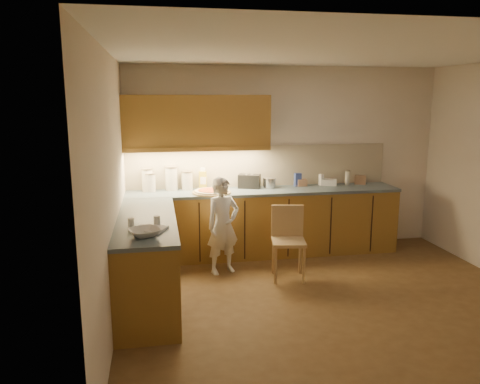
{
  "coord_description": "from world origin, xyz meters",
  "views": [
    {
      "loc": [
        -1.82,
        -4.46,
        2.16
      ],
      "look_at": [
        -0.8,
        1.2,
        1.0
      ],
      "focal_mm": 35.0,
      "sensor_mm": 36.0,
      "label": 1
    }
  ],
  "objects_px": {
    "child": "(223,226)",
    "wooden_chair": "(288,236)",
    "pizza_on_board": "(212,192)",
    "oil_jug": "(203,179)",
    "toaster": "(249,181)"
  },
  "relations": [
    {
      "from": "child",
      "to": "oil_jug",
      "type": "xyz_separation_m",
      "value": [
        -0.16,
        0.8,
        0.45
      ]
    },
    {
      "from": "wooden_chair",
      "to": "toaster",
      "type": "height_order",
      "value": "toaster"
    },
    {
      "from": "wooden_chair",
      "to": "oil_jug",
      "type": "distance_m",
      "value": 1.52
    },
    {
      "from": "child",
      "to": "wooden_chair",
      "type": "height_order",
      "value": "child"
    },
    {
      "from": "child",
      "to": "oil_jug",
      "type": "height_order",
      "value": "oil_jug"
    },
    {
      "from": "oil_jug",
      "to": "toaster",
      "type": "bearing_deg",
      "value": -3.07
    },
    {
      "from": "pizza_on_board",
      "to": "oil_jug",
      "type": "xyz_separation_m",
      "value": [
        -0.08,
        0.31,
        0.11
      ]
    },
    {
      "from": "child",
      "to": "wooden_chair",
      "type": "xyz_separation_m",
      "value": [
        0.76,
        -0.28,
        -0.1
      ]
    },
    {
      "from": "pizza_on_board",
      "to": "oil_jug",
      "type": "bearing_deg",
      "value": 105.01
    },
    {
      "from": "child",
      "to": "toaster",
      "type": "relative_size",
      "value": 3.56
    },
    {
      "from": "wooden_chair",
      "to": "child",
      "type": "bearing_deg",
      "value": 169.83
    },
    {
      "from": "child",
      "to": "oil_jug",
      "type": "relative_size",
      "value": 4.09
    },
    {
      "from": "wooden_chair",
      "to": "toaster",
      "type": "distance_m",
      "value": 1.19
    },
    {
      "from": "wooden_chair",
      "to": "pizza_on_board",
      "type": "bearing_deg",
      "value": 147.5
    },
    {
      "from": "wooden_chair",
      "to": "oil_jug",
      "type": "height_order",
      "value": "oil_jug"
    }
  ]
}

